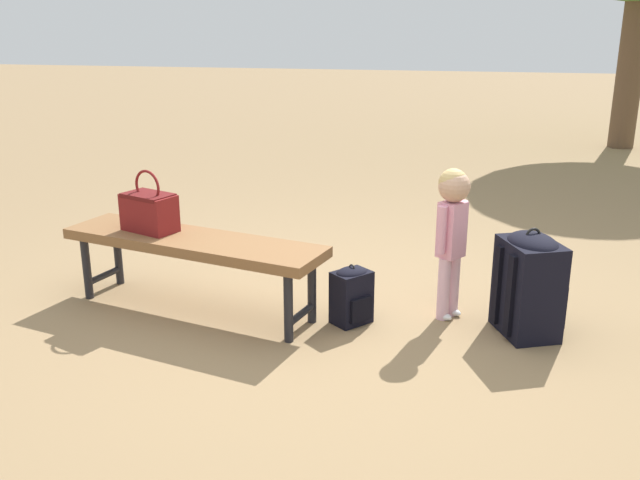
{
  "coord_description": "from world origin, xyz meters",
  "views": [
    {
      "loc": [
        0.71,
        -3.59,
        1.66
      ],
      "look_at": [
        -0.09,
        0.11,
        0.45
      ],
      "focal_mm": 39.28,
      "sensor_mm": 36.0,
      "label": 1
    }
  ],
  "objects_px": {
    "park_bench": "(193,247)",
    "backpack_large": "(529,282)",
    "backpack_small": "(352,294)",
    "child_standing": "(452,220)",
    "handbag": "(149,210)"
  },
  "relations": [
    {
      "from": "park_bench",
      "to": "backpack_large",
      "type": "xyz_separation_m",
      "value": [
        1.89,
        0.08,
        -0.09
      ]
    },
    {
      "from": "handbag",
      "to": "backpack_large",
      "type": "bearing_deg",
      "value": 0.27
    },
    {
      "from": "park_bench",
      "to": "child_standing",
      "type": "relative_size",
      "value": 1.89
    },
    {
      "from": "child_standing",
      "to": "backpack_small",
      "type": "height_order",
      "value": "child_standing"
    },
    {
      "from": "park_bench",
      "to": "backpack_small",
      "type": "distance_m",
      "value": 0.96
    },
    {
      "from": "handbag",
      "to": "child_standing",
      "type": "xyz_separation_m",
      "value": [
        1.75,
        0.14,
        0.0
      ]
    },
    {
      "from": "park_bench",
      "to": "child_standing",
      "type": "bearing_deg",
      "value": 8.24
    },
    {
      "from": "child_standing",
      "to": "backpack_small",
      "type": "bearing_deg",
      "value": -159.22
    },
    {
      "from": "park_bench",
      "to": "backpack_small",
      "type": "height_order",
      "value": "park_bench"
    },
    {
      "from": "handbag",
      "to": "backpack_large",
      "type": "relative_size",
      "value": 0.61
    },
    {
      "from": "park_bench",
      "to": "backpack_small",
      "type": "bearing_deg",
      "value": 0.71
    },
    {
      "from": "child_standing",
      "to": "backpack_large",
      "type": "height_order",
      "value": "child_standing"
    },
    {
      "from": "park_bench",
      "to": "handbag",
      "type": "relative_size",
      "value": 4.48
    },
    {
      "from": "child_standing",
      "to": "park_bench",
      "type": "bearing_deg",
      "value": -171.76
    },
    {
      "from": "park_bench",
      "to": "backpack_small",
      "type": "relative_size",
      "value": 4.7
    }
  ]
}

